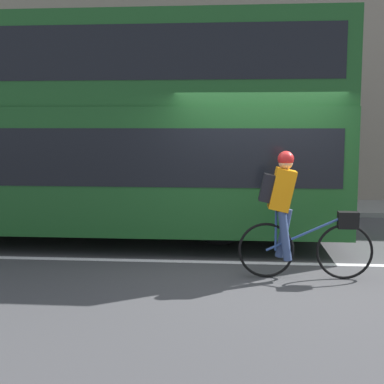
% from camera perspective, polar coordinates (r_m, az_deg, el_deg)
% --- Properties ---
extents(ground_plane, '(80.00, 80.00, 0.00)m').
position_cam_1_polar(ground_plane, '(7.75, 7.16, -8.07)').
color(ground_plane, '#424244').
extents(road_center_line, '(50.00, 0.14, 0.01)m').
position_cam_1_polar(road_center_line, '(8.02, 7.08, -7.51)').
color(road_center_line, silver).
rests_on(road_center_line, ground_plane).
extents(sidewalk_curb, '(60.00, 2.12, 0.10)m').
position_cam_1_polar(sidewalk_curb, '(13.11, 6.20, -1.55)').
color(sidewalk_curb, gray).
rests_on(sidewalk_curb, ground_plane).
extents(building_facade, '(60.00, 0.30, 7.75)m').
position_cam_1_polar(building_facade, '(14.29, 6.29, 14.55)').
color(building_facade, gray).
rests_on(building_facade, ground_plane).
extents(bus, '(10.70, 2.42, 3.73)m').
position_cam_1_polar(bus, '(9.72, -17.06, 7.16)').
color(bus, black).
rests_on(bus, ground_plane).
extents(cyclist_on_bike, '(1.77, 0.32, 1.69)m').
position_cam_1_polar(cyclist_on_bike, '(7.15, 10.65, -2.01)').
color(cyclist_on_bike, black).
rests_on(cyclist_on_bike, ground_plane).
extents(trash_bin, '(0.44, 0.44, 1.00)m').
position_cam_1_polar(trash_bin, '(13.03, -2.55, 0.89)').
color(trash_bin, '#515156').
rests_on(trash_bin, sidewalk_curb).
extents(street_sign_post, '(0.36, 0.09, 2.70)m').
position_cam_1_polar(street_sign_post, '(13.12, -6.88, 5.27)').
color(street_sign_post, '#59595B').
rests_on(street_sign_post, sidewalk_curb).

